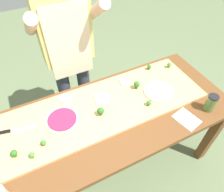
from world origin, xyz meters
TOP-DOWN VIEW (x-y plane):
  - ground_plane at (0.00, 0.00)m, footprint 8.00×8.00m
  - prep_table at (0.00, 0.00)m, footprint 1.78×0.77m
  - cutting_board at (-0.03, 0.08)m, footprint 1.54×0.51m
  - chefs_knife at (-0.68, 0.16)m, footprint 0.27×0.08m
  - pizza_whole_beet_magenta at (-0.34, 0.09)m, footprint 0.24×0.24m
  - pizza_whole_cheese_artichoke at (0.42, 0.02)m, footprint 0.23×0.23m
  - pizza_slice_far_left at (-0.01, 0.15)m, footprint 0.12×0.12m
  - pizza_slice_far_right at (-0.26, 0.27)m, footprint 0.09×0.09m
  - pizza_slice_center at (0.23, 0.23)m, footprint 0.09×0.09m
  - broccoli_floret_center_right at (-0.49, -0.04)m, footprint 0.03×0.03m
  - broccoli_floret_front_right at (0.28, 0.13)m, footprint 0.05×0.05m
  - broccoli_floret_front_left at (-0.57, -0.10)m, footprint 0.03×0.03m
  - broccoli_floret_back_right at (0.67, 0.23)m, footprint 0.04×0.04m
  - broccoli_floret_center_left at (-0.67, -0.04)m, footprint 0.04×0.04m
  - broccoli_floret_back_left at (0.27, -0.06)m, footprint 0.04×0.04m
  - broccoli_floret_back_mid at (0.50, 0.28)m, footprint 0.04×0.04m
  - broccoli_floret_front_mid at (-0.08, 0.02)m, footprint 0.05×0.05m
  - cheese_crumble_a at (0.04, -0.03)m, footprint 0.02×0.02m
  - cheese_crumble_b at (0.60, 0.09)m, footprint 0.02×0.02m
  - cheese_crumble_c at (-0.35, -0.08)m, footprint 0.02×0.02m
  - sauce_jar at (0.65, -0.27)m, footprint 0.07×0.07m
  - recipe_note at (0.46, -0.27)m, footprint 0.16×0.19m
  - cook_center at (-0.09, 0.63)m, footprint 0.54×0.39m

SIDE VIEW (x-z plane):
  - ground_plane at x=0.00m, z-range 0.00..0.00m
  - prep_table at x=0.00m, z-range 0.29..1.08m
  - recipe_note at x=0.46m, z-range 0.79..0.79m
  - cutting_board at x=-0.03m, z-range 0.79..0.81m
  - pizza_slice_far_left at x=-0.01m, z-range 0.81..0.82m
  - pizza_slice_far_right at x=-0.26m, z-range 0.81..0.82m
  - pizza_slice_center at x=0.23m, z-range 0.81..0.82m
  - chefs_knife at x=-0.68m, z-range 0.81..0.83m
  - cheese_crumble_c at x=-0.35m, z-range 0.81..0.82m
  - cheese_crumble_b at x=0.60m, z-range 0.81..0.83m
  - pizza_whole_beet_magenta at x=-0.34m, z-range 0.81..0.83m
  - pizza_whole_cheese_artichoke at x=0.42m, z-range 0.81..0.83m
  - cheese_crumble_a at x=0.04m, z-range 0.81..0.83m
  - broccoli_floret_center_right at x=-0.49m, z-range 0.82..0.86m
  - broccoli_floret_back_left at x=0.27m, z-range 0.82..0.86m
  - broccoli_floret_back_mid at x=0.50m, z-range 0.82..0.87m
  - broccoli_floret_front_left at x=-0.57m, z-range 0.82..0.87m
  - broccoli_floret_back_right at x=0.67m, z-range 0.82..0.87m
  - broccoli_floret_center_left at x=-0.67m, z-range 0.82..0.87m
  - broccoli_floret_front_mid at x=-0.08m, z-range 0.82..0.88m
  - broccoli_floret_front_right at x=0.28m, z-range 0.82..0.89m
  - sauce_jar at x=0.65m, z-range 0.79..0.93m
  - cook_center at x=-0.09m, z-range 0.16..1.83m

